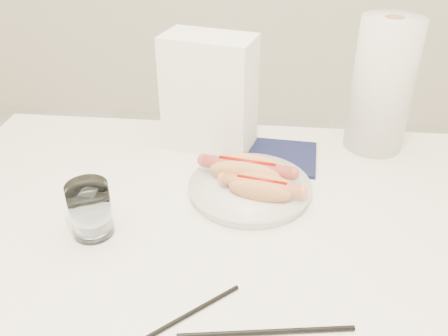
# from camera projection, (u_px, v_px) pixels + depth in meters

# --- Properties ---
(table) EXTENTS (1.20, 0.80, 0.75)m
(table) POSITION_uv_depth(u_px,v_px,m) (220.00, 244.00, 0.94)
(table) COLOR white
(table) RESTS_ON ground
(plate) EXTENTS (0.27, 0.27, 0.02)m
(plate) POSITION_uv_depth(u_px,v_px,m) (250.00, 190.00, 0.97)
(plate) COLOR white
(plate) RESTS_ON table
(hotdog_left) EXTENTS (0.19, 0.10, 0.05)m
(hotdog_left) POSITION_uv_depth(u_px,v_px,m) (247.00, 170.00, 0.97)
(hotdog_left) COLOR #E5995B
(hotdog_left) RESTS_ON plate
(hotdog_right) EXTENTS (0.16, 0.08, 0.04)m
(hotdog_right) POSITION_uv_depth(u_px,v_px,m) (262.00, 187.00, 0.92)
(hotdog_right) COLOR #E39358
(hotdog_right) RESTS_ON plate
(water_glass) EXTENTS (0.07, 0.07, 0.10)m
(water_glass) POSITION_uv_depth(u_px,v_px,m) (90.00, 210.00, 0.85)
(water_glass) COLOR silver
(water_glass) RESTS_ON table
(chopstick_near) EXTENTS (0.17, 0.16, 0.01)m
(chopstick_near) POSITION_uv_depth(u_px,v_px,m) (176.00, 321.00, 0.70)
(chopstick_near) COLOR black
(chopstick_near) RESTS_ON table
(chopstick_far) EXTENTS (0.25, 0.05, 0.01)m
(chopstick_far) POSITION_uv_depth(u_px,v_px,m) (266.00, 332.00, 0.68)
(chopstick_far) COLOR black
(chopstick_far) RESTS_ON table
(napkin_box) EXTENTS (0.22, 0.15, 0.26)m
(napkin_box) POSITION_uv_depth(u_px,v_px,m) (209.00, 94.00, 1.08)
(napkin_box) COLOR white
(napkin_box) RESTS_ON table
(navy_napkin) EXTENTS (0.16, 0.16, 0.01)m
(navy_napkin) POSITION_uv_depth(u_px,v_px,m) (282.00, 157.00, 1.09)
(navy_napkin) COLOR #12173A
(navy_napkin) RESTS_ON table
(paper_towel_roll) EXTENTS (0.15, 0.15, 0.30)m
(paper_towel_roll) POSITION_uv_depth(u_px,v_px,m) (382.00, 86.00, 1.07)
(paper_towel_roll) COLOR silver
(paper_towel_roll) RESTS_ON table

